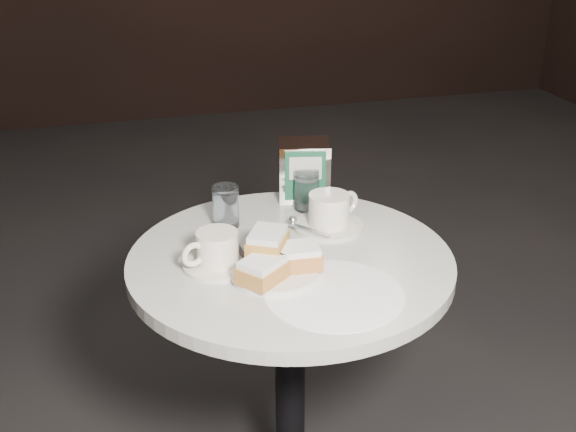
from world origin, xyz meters
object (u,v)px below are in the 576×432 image
(beignet_plate, at_px, (275,261))
(coffee_cup_left, at_px, (217,252))
(water_glass_left, at_px, (226,207))
(napkin_dispenser, at_px, (304,170))
(cafe_table, at_px, (290,333))
(water_glass_right, at_px, (307,191))
(coffee_cup_right, at_px, (329,214))

(beignet_plate, distance_m, coffee_cup_left, 0.13)
(water_glass_left, bearing_deg, napkin_dispenser, 26.91)
(water_glass_left, bearing_deg, cafe_table, -60.53)
(coffee_cup_left, height_order, water_glass_right, water_glass_right)
(cafe_table, bearing_deg, coffee_cup_right, 41.39)
(water_glass_left, relative_size, water_glass_right, 1.01)
(cafe_table, bearing_deg, water_glass_left, 119.47)
(coffee_cup_left, xyz_separation_m, napkin_dispenser, (0.28, 0.30, 0.04))
(cafe_table, xyz_separation_m, coffee_cup_left, (-0.16, -0.00, 0.23))
(coffee_cup_left, distance_m, coffee_cup_right, 0.30)
(cafe_table, distance_m, water_glass_left, 0.32)
(water_glass_left, bearing_deg, coffee_cup_left, -106.50)
(water_glass_right, bearing_deg, napkin_dispenser, 79.20)
(beignet_plate, relative_size, coffee_cup_right, 1.10)
(coffee_cup_right, bearing_deg, beignet_plate, -157.66)
(cafe_table, relative_size, coffee_cup_left, 3.85)
(coffee_cup_left, xyz_separation_m, water_glass_right, (0.26, 0.23, 0.01))
(coffee_cup_left, height_order, water_glass_left, water_glass_left)
(coffee_cup_left, height_order, napkin_dispenser, napkin_dispenser)
(water_glass_left, bearing_deg, beignet_plate, -78.66)
(water_glass_right, relative_size, napkin_dispenser, 0.66)
(coffee_cup_right, bearing_deg, cafe_table, -162.39)
(napkin_dispenser, bearing_deg, water_glass_right, -88.19)
(cafe_table, height_order, water_glass_left, water_glass_left)
(cafe_table, relative_size, coffee_cup_right, 3.51)
(beignet_plate, height_order, coffee_cup_right, beignet_plate)
(beignet_plate, height_order, water_glass_left, water_glass_left)
(water_glass_right, distance_m, napkin_dispenser, 0.08)
(cafe_table, distance_m, coffee_cup_right, 0.29)
(cafe_table, height_order, coffee_cup_left, coffee_cup_left)
(cafe_table, relative_size, water_glass_left, 7.58)
(beignet_plate, relative_size, coffee_cup_left, 1.21)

